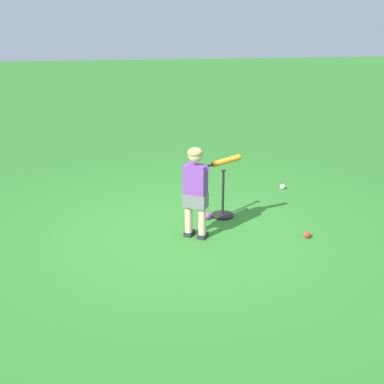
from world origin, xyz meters
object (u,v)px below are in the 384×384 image
object	(u,v)px
child_batter	(197,184)
play_ball_behind_batter	(282,187)
play_ball_near_batter	(207,216)
play_ball_far_left	(307,235)
batting_tee	(223,209)

from	to	relation	value
child_batter	play_ball_behind_batter	xyz separation A→B (m)	(1.47, 1.45, -0.61)
child_batter	play_ball_near_batter	distance (m)	0.80
play_ball_far_left	batting_tee	distance (m)	1.15
child_batter	play_ball_near_batter	bearing A→B (deg)	67.62
play_ball_near_batter	play_ball_far_left	bearing A→B (deg)	-33.08
play_ball_behind_batter	play_ball_far_left	xyz separation A→B (m)	(-0.20, -1.66, -0.00)
play_ball_behind_batter	play_ball_far_left	world-z (taller)	play_ball_behind_batter
play_ball_near_batter	play_ball_far_left	xyz separation A→B (m)	(1.07, -0.70, -0.01)
child_batter	play_ball_near_batter	xyz separation A→B (m)	(0.20, 0.48, -0.60)
child_batter	play_ball_far_left	world-z (taller)	child_batter
child_batter	batting_tee	bearing A→B (deg)	53.72
play_ball_behind_batter	play_ball_far_left	distance (m)	1.67
batting_tee	play_ball_near_batter	bearing A→B (deg)	-161.74
play_ball_far_left	batting_tee	world-z (taller)	batting_tee
child_batter	play_ball_far_left	bearing A→B (deg)	-9.43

